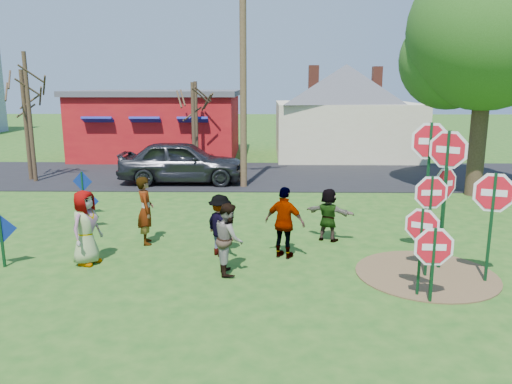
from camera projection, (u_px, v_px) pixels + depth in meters
ground at (234, 259)px, 12.53m from camera, size 120.00×120.00×0.00m
road at (249, 175)px, 23.76m from camera, size 120.00×7.50×0.04m
dirt_patch at (426, 274)px, 11.47m from camera, size 3.20×3.20×0.03m
red_building at (160, 123)px, 29.79m from camera, size 9.40×7.69×3.90m
cream_house at (345, 107)px, 29.39m from camera, size 9.40×9.40×6.50m
stop_sign_a at (422, 233)px, 10.07m from camera, size 0.84×0.47×1.99m
stop_sign_b at (429, 157)px, 11.69m from camera, size 1.18×0.24×3.59m
stop_sign_c at (447, 168)px, 11.35m from camera, size 0.97×0.72×3.44m
stop_sign_d at (445, 191)px, 12.25m from camera, size 0.93×0.58×2.44m
stop_sign_e at (434, 251)px, 9.80m from camera, size 1.07×0.07×1.70m
stop_sign_f at (493, 201)px, 10.68m from camera, size 1.12×0.39×2.61m
stop_sign_g at (430, 203)px, 11.01m from camera, size 1.00×0.07×2.46m
blue_diamond_b at (1, 235)px, 11.80m from camera, size 0.71×0.20×1.30m
blue_diamond_c at (89, 205)px, 14.97m from camera, size 0.63×0.09×1.17m
blue_diamond_d at (83, 188)px, 16.35m from camera, size 0.68×0.14×1.51m
person_a at (86, 228)px, 11.99m from camera, size 0.85×1.04×1.83m
person_b at (146, 211)px, 13.53m from camera, size 0.62×0.78×1.86m
person_c at (229, 238)px, 11.43m from camera, size 0.76×0.91×1.66m
person_d at (220, 225)px, 12.61m from camera, size 1.09×1.17×1.59m
person_e at (285, 223)px, 12.43m from camera, size 1.15×0.87×1.82m
person_f at (328, 215)px, 13.82m from camera, size 1.43×1.02×1.49m
suv at (182, 162)px, 21.73m from camera, size 5.46×2.26×1.85m
utility_pole at (243, 74)px, 20.12m from camera, size 2.07×0.88×8.89m
leafy_tree at (491, 40)px, 18.42m from camera, size 6.43×5.87×9.14m
bare_tree_west at (25, 110)px, 22.02m from camera, size 1.80×1.80×4.90m
bare_tree_east at (193, 115)px, 23.93m from camera, size 1.80×1.80×4.37m
bare_tree_mid at (28, 99)px, 21.50m from camera, size 1.80×1.80×5.64m
bare_tree_extra at (196, 113)px, 25.18m from camera, size 1.80×1.80×4.41m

